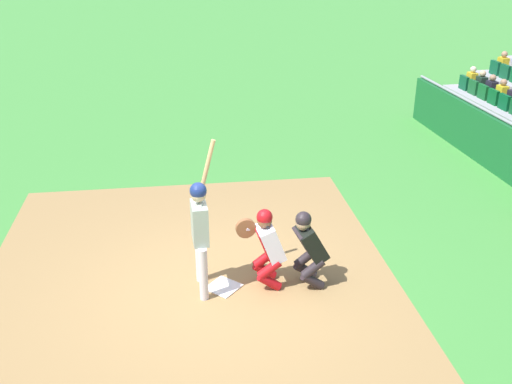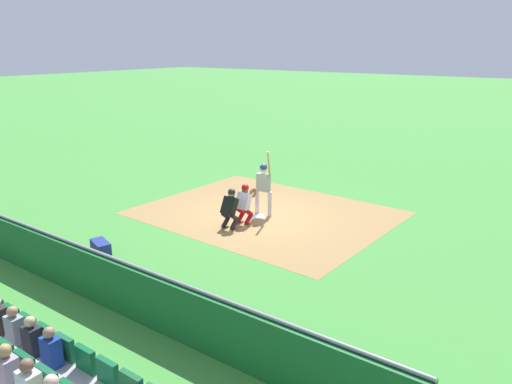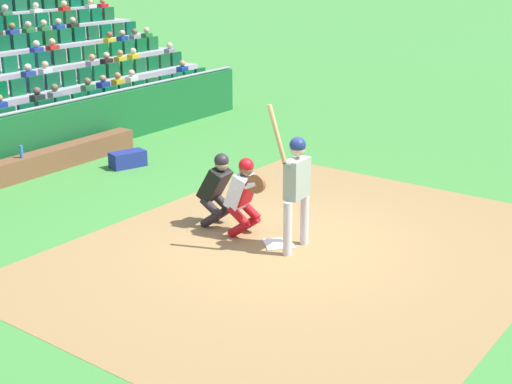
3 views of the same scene
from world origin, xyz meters
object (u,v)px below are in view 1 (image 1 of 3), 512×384
Objects in this scene: home_plate_umpire at (308,245)px; catcher_crouching at (267,243)px; batter_at_plate at (200,225)px; home_plate_marker at (223,287)px.

catcher_crouching is at bearing 80.23° from home_plate_umpire.
catcher_crouching is 0.63m from home_plate_umpire.
home_plate_umpire is at bearing -99.77° from catcher_crouching.
catcher_crouching reaches higher than home_plate_umpire.
batter_at_plate is 1.80× the size of home_plate_umpire.
home_plate_umpire is (-0.12, -1.28, 0.67)m from home_plate_marker.
batter_at_plate reaches higher than home_plate_marker.
home_plate_marker is 1.45m from home_plate_umpire.
batter_at_plate is (0.03, 0.31, 1.08)m from home_plate_marker.
home_plate_marker is at bearing 84.56° from home_plate_umpire.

